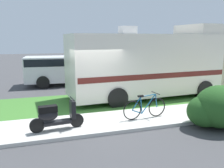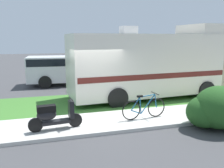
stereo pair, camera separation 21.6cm
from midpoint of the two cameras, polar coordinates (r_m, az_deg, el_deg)
ground_plane at (r=9.42m, az=-3.30°, el=-7.16°), size 80.00×80.00×0.00m
sidewalk at (r=8.30m, az=-1.44°, el=-9.26°), size 24.00×2.00×0.12m
grass_strip at (r=10.82m, az=-5.07°, el=-4.56°), size 24.00×3.40×0.08m
motorhome_rv at (r=11.76m, az=10.26°, el=4.92°), size 8.03×2.96×3.63m
scooter at (r=7.57m, az=-13.19°, el=-7.44°), size 1.67×0.51×0.97m
bicycle at (r=8.49m, az=8.51°, el=-5.74°), size 1.70×0.52×0.90m
pickup_truck_near at (r=15.34m, az=-11.10°, el=3.44°), size 5.79×2.42×1.82m
bush_by_porch at (r=8.45m, az=25.02°, el=-5.64°), size 1.98×1.49×1.41m
bottle_green at (r=9.85m, az=25.83°, el=-5.99°), size 0.08×0.08×0.29m
bottle_spare at (r=10.92m, az=24.46°, el=-4.38°), size 0.07×0.07×0.24m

